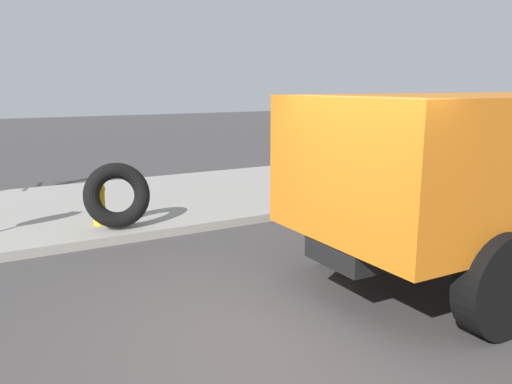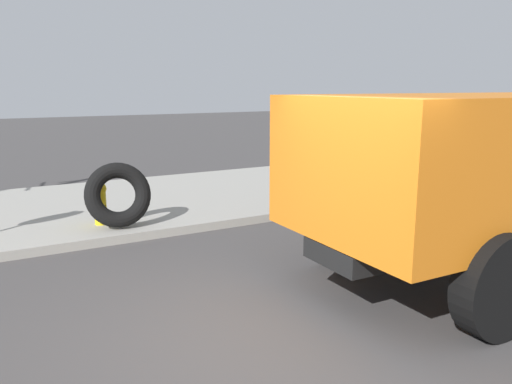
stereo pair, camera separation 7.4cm
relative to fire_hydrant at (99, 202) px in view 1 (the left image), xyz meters
The scene contains 4 objects.
ground_plane 4.89m from the fire_hydrant, 83.95° to the right, with size 80.00×80.00×0.00m, color #423F3F.
sidewalk_curb 1.81m from the fire_hydrant, 72.91° to the left, with size 36.00×5.00×0.15m, color #99968E.
fire_hydrant is the anchor object (origin of this frame).
loose_tire 0.46m from the fire_hydrant, 58.78° to the right, with size 1.10×1.10×0.27m, color black.
Camera 1 is at (-2.49, -3.94, 2.51)m, focal length 36.04 mm.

